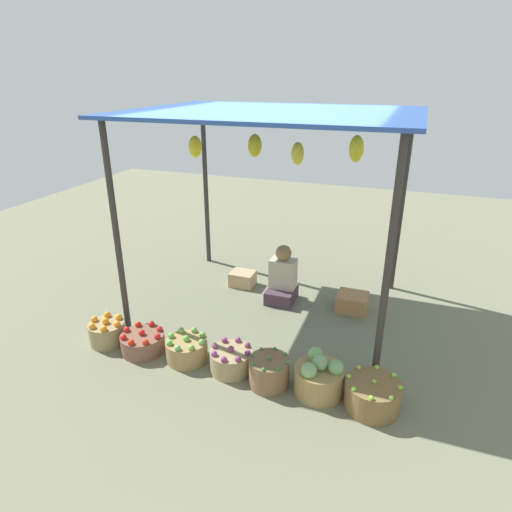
{
  "coord_description": "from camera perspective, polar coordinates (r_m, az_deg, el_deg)",
  "views": [
    {
      "loc": [
        1.55,
        -4.82,
        2.84
      ],
      "look_at": [
        0.0,
        -0.58,
        0.95
      ],
      "focal_mm": 30.78,
      "sensor_mm": 36.0,
      "label": 1
    }
  ],
  "objects": [
    {
      "name": "basket_green_apples",
      "position": [
        4.83,
        -8.98,
        -11.87
      ],
      "size": [
        0.44,
        0.44,
        0.29
      ],
      "color": "#9D7E4D",
      "rests_on": "ground"
    },
    {
      "name": "wooden_crate_stacked_rear",
      "position": [
        6.32,
        -1.75,
        -2.96
      ],
      "size": [
        0.34,
        0.28,
        0.21
      ],
      "primitive_type": "cube",
      "color": "tan",
      "rests_on": "ground"
    },
    {
      "name": "vendor_person",
      "position": [
        5.85,
        3.45,
        -3.09
      ],
      "size": [
        0.36,
        0.44,
        0.78
      ],
      "color": "#45323D",
      "rests_on": "ground"
    },
    {
      "name": "market_stall_structure",
      "position": [
        5.1,
        2.39,
        16.22
      ],
      "size": [
        3.17,
        2.51,
        2.46
      ],
      "color": "#38332D",
      "rests_on": "ground"
    },
    {
      "name": "basket_oranges",
      "position": [
        5.31,
        -18.78,
        -9.32
      ],
      "size": [
        0.4,
        0.4,
        0.31
      ],
      "color": "#958256",
      "rests_on": "ground"
    },
    {
      "name": "basket_cabbages",
      "position": [
        4.36,
        8.2,
        -15.33
      ],
      "size": [
        0.48,
        0.48,
        0.41
      ],
      "color": "#9D7E4A",
      "rests_on": "ground"
    },
    {
      "name": "basket_green_chilies",
      "position": [
        4.43,
        1.71,
        -14.81
      ],
      "size": [
        0.4,
        0.4,
        0.32
      ],
      "color": "brown",
      "rests_on": "ground"
    },
    {
      "name": "basket_limes",
      "position": [
        4.31,
        14.9,
        -17.06
      ],
      "size": [
        0.5,
        0.5,
        0.31
      ],
      "color": "brown",
      "rests_on": "ground"
    },
    {
      "name": "basket_purple_onions",
      "position": [
        4.63,
        -3.23,
        -13.32
      ],
      "size": [
        0.44,
        0.44,
        0.29
      ],
      "color": "#9D885C",
      "rests_on": "ground"
    },
    {
      "name": "wooden_crate_near_vendor",
      "position": [
        5.82,
        12.39,
        -5.87
      ],
      "size": [
        0.38,
        0.35,
        0.22
      ],
      "primitive_type": "cube",
      "color": "#AC7B4A",
      "rests_on": "ground"
    },
    {
      "name": "ground_plane",
      "position": [
        5.81,
        1.97,
        -6.58
      ],
      "size": [
        14.0,
        14.0,
        0.0
      ],
      "primitive_type": "plane",
      "color": "#717258"
    },
    {
      "name": "basket_red_tomatoes",
      "position": [
        5.06,
        -14.5,
        -10.76
      ],
      "size": [
        0.47,
        0.47,
        0.27
      ],
      "color": "brown",
      "rests_on": "ground"
    }
  ]
}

